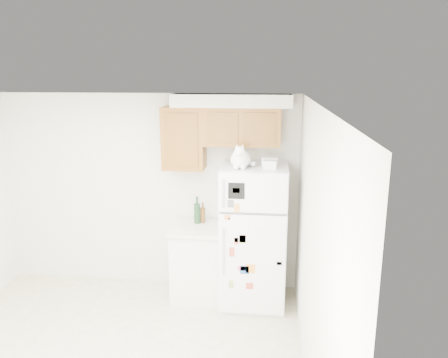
# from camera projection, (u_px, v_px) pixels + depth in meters

# --- Properties ---
(room_shell) EXTENTS (3.84, 4.04, 2.52)m
(room_shell) POSITION_uv_depth(u_px,v_px,m) (107.00, 197.00, 3.82)
(room_shell) COLOR silver
(room_shell) RESTS_ON ground_plane
(refrigerator) EXTENTS (0.76, 0.78, 1.70)m
(refrigerator) POSITION_uv_depth(u_px,v_px,m) (254.00, 236.00, 5.20)
(refrigerator) COLOR white
(refrigerator) RESTS_ON ground_plane
(base_counter) EXTENTS (0.64, 0.64, 0.92)m
(base_counter) POSITION_uv_depth(u_px,v_px,m) (198.00, 261.00, 5.43)
(base_counter) COLOR white
(base_counter) RESTS_ON ground_plane
(cat) EXTENTS (0.28, 0.41, 0.29)m
(cat) POSITION_uv_depth(u_px,v_px,m) (240.00, 159.00, 4.86)
(cat) COLOR white
(cat) RESTS_ON refrigerator
(storage_box_back) EXTENTS (0.19, 0.14, 0.10)m
(storage_box_back) POSITION_uv_depth(u_px,v_px,m) (269.00, 161.00, 5.00)
(storage_box_back) COLOR white
(storage_box_back) RESTS_ON refrigerator
(storage_box_front) EXTENTS (0.16, 0.13, 0.09)m
(storage_box_front) POSITION_uv_depth(u_px,v_px,m) (270.00, 165.00, 4.85)
(storage_box_front) COLOR white
(storage_box_front) RESTS_ON refrigerator
(bottle_green) EXTENTS (0.08, 0.08, 0.34)m
(bottle_green) POSITION_uv_depth(u_px,v_px,m) (197.00, 210.00, 5.39)
(bottle_green) COLOR #19381E
(bottle_green) RESTS_ON base_counter
(bottle_amber) EXTENTS (0.06, 0.06, 0.26)m
(bottle_amber) POSITION_uv_depth(u_px,v_px,m) (203.00, 213.00, 5.42)
(bottle_amber) COLOR #593814
(bottle_amber) RESTS_ON base_counter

